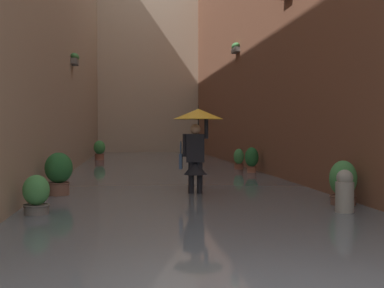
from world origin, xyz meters
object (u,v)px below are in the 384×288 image
person_wading (197,133)px  potted_plant_far_left (343,185)px  potted_plant_far_right (36,198)px  mooring_bollard (345,195)px  potted_plant_near_right (59,174)px  potted_plant_mid_right (99,151)px  potted_plant_near_left (239,160)px  potted_plant_mid_left (252,160)px

person_wading → potted_plant_far_left: person_wading is taller
potted_plant_far_right → mooring_bollard: (-4.97, 0.42, 0.02)m
potted_plant_near_right → potted_plant_mid_right: bearing=-90.6°
person_wading → potted_plant_mid_right: bearing=-77.3°
potted_plant_near_left → potted_plant_near_right: bearing=50.0°
potted_plant_near_right → person_wading: bearing=178.4°
potted_plant_mid_left → potted_plant_near_right: bearing=42.3°
potted_plant_near_left → mooring_bollard: size_ratio=1.00×
potted_plant_far_right → potted_plant_far_left: potted_plant_far_left is taller
person_wading → mooring_bollard: bearing=127.3°
potted_plant_far_right → potted_plant_mid_right: size_ratio=0.77×
potted_plant_far_left → potted_plant_mid_left: bearing=-90.0°
potted_plant_near_left → potted_plant_mid_right: (5.01, -5.89, 0.11)m
person_wading → potted_plant_near_right: size_ratio=1.97×
potted_plant_near_left → potted_plant_mid_right: size_ratio=0.84×
potted_plant_mid_left → potted_plant_mid_right: size_ratio=0.93×
potted_plant_mid_right → potted_plant_far_left: bearing=110.1°
person_wading → potted_plant_far_right: 3.84m
person_wading → mooring_bollard: 3.57m
potted_plant_mid_right → mooring_bollard: size_ratio=1.20×
potted_plant_near_left → mooring_bollard: potted_plant_near_left is taller
potted_plant_mid_left → potted_plant_near_left: potted_plant_mid_left is taller
person_wading → potted_plant_far_left: (-2.40, 1.92, -0.94)m
person_wading → potted_plant_far_left: bearing=141.3°
person_wading → potted_plant_mid_left: bearing=-116.2°
potted_plant_mid_left → potted_plant_mid_right: 8.87m
potted_plant_near_left → mooring_bollard: (0.21, 8.94, -0.03)m
potted_plant_mid_left → potted_plant_near_left: size_ratio=1.11×
person_wading → mooring_bollard: person_wading is taller
potted_plant_mid_left → potted_plant_far_right: potted_plant_mid_left is taller
potted_plant_near_right → mooring_bollard: (-4.94, 2.80, -0.15)m
potted_plant_mid_right → potted_plant_near_left: bearing=130.4°
person_wading → potted_plant_mid_right: (2.73, -12.12, -0.88)m
potted_plant_far_right → potted_plant_far_left: 5.31m
person_wading → potted_plant_near_right: person_wading is taller
potted_plant_mid_left → potted_plant_far_left: 6.80m
person_wading → potted_plant_mid_left: size_ratio=2.14×
potted_plant_far_right → potted_plant_near_right: bearing=-90.7°
potted_plant_mid_left → person_wading: bearing=63.8°
potted_plant_far_right → potted_plant_mid_right: (-0.17, -14.41, 0.15)m
person_wading → potted_plant_far_right: size_ratio=2.60×
potted_plant_far_right → potted_plant_mid_right: bearing=-90.7°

